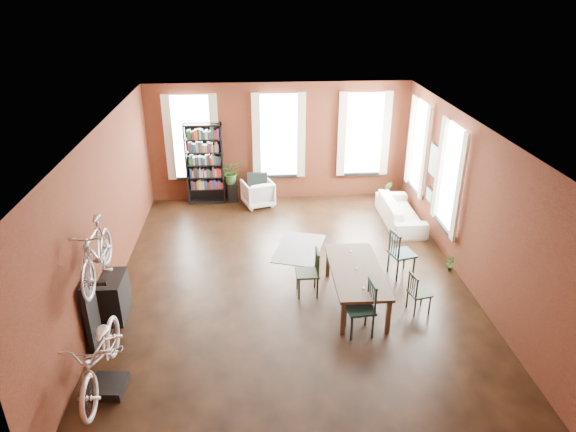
{
  "coord_description": "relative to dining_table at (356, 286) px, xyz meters",
  "views": [
    {
      "loc": [
        -0.71,
        -8.87,
        5.62
      ],
      "look_at": [
        -0.03,
        0.6,
        1.21
      ],
      "focal_mm": 32.0,
      "sensor_mm": 36.0,
      "label": 1
    }
  ],
  "objects": [
    {
      "name": "bookshelf",
      "position": [
        -3.15,
        5.07,
        0.75
      ],
      "size": [
        1.0,
        0.32,
        2.2
      ],
      "primitive_type": "cube",
      "color": "black",
      "rests_on": "ground"
    },
    {
      "name": "dining_chair_b",
      "position": [
        -0.88,
        0.34,
        0.12
      ],
      "size": [
        0.44,
        0.44,
        0.94
      ],
      "primitive_type": "cube",
      "rotation": [
        0.0,
        0.0,
        -1.55
      ],
      "color": "black",
      "rests_on": "ground"
    },
    {
      "name": "dining_chair_a",
      "position": [
        -0.11,
        -0.93,
        0.15
      ],
      "size": [
        0.51,
        0.51,
        1.0
      ],
      "primitive_type": "cube",
      "rotation": [
        0.0,
        0.0,
        -1.47
      ],
      "color": "#1A3938",
      "rests_on": "ground"
    },
    {
      "name": "plant_by_sofa",
      "position": [
        1.74,
        4.68,
        -0.21
      ],
      "size": [
        0.38,
        0.64,
        0.28
      ],
      "primitive_type": "imported",
      "rotation": [
        0.0,
        0.0,
        -0.06
      ],
      "color": "#2F5923",
      "rests_on": "ground"
    },
    {
      "name": "bicycle_hung",
      "position": [
        -4.3,
        -1.03,
        1.78
      ],
      "size": [
        0.47,
        1.0,
        1.66
      ],
      "primitive_type": "imported",
      "color": "#A5A8AD",
      "rests_on": "bike_wall_rack"
    },
    {
      "name": "bicycle_floor",
      "position": [
        -4.14,
        -2.04,
        0.78
      ],
      "size": [
        0.69,
        1.04,
        1.97
      ],
      "primitive_type": "imported",
      "rotation": [
        0.0,
        0.0,
        0.0
      ],
      "color": "beige",
      "rests_on": "bike_trainer"
    },
    {
      "name": "plant_small",
      "position": [
        2.22,
        0.99,
        -0.29
      ],
      "size": [
        0.35,
        0.4,
        0.13
      ],
      "primitive_type": "imported",
      "rotation": [
        0.0,
        0.0,
        0.55
      ],
      "color": "#2D5D25",
      "rests_on": "ground"
    },
    {
      "name": "bike_wall_rack",
      "position": [
        -4.55,
        -1.03,
        0.3
      ],
      "size": [
        0.16,
        0.6,
        1.3
      ],
      "primitive_type": "cube",
      "color": "black",
      "rests_on": "ground"
    },
    {
      "name": "bike_trainer",
      "position": [
        -4.12,
        -2.05,
        -0.28
      ],
      "size": [
        0.55,
        0.55,
        0.15
      ],
      "primitive_type": "cube",
      "rotation": [
        0.0,
        0.0,
        -0.1
      ],
      "color": "black",
      "rests_on": "ground"
    },
    {
      "name": "plant_on_stand",
      "position": [
        -2.47,
        5.1,
        0.42
      ],
      "size": [
        0.65,
        0.71,
        0.5
      ],
      "primitive_type": "imported",
      "rotation": [
        0.0,
        0.0,
        0.13
      ],
      "color": "#315C25",
      "rests_on": "plant_stand"
    },
    {
      "name": "console_table",
      "position": [
        -4.43,
        -0.13,
        0.05
      ],
      "size": [
        0.4,
        0.8,
        0.8
      ],
      "primitive_type": "cube",
      "color": "black",
      "rests_on": "ground"
    },
    {
      "name": "cream_sofa",
      "position": [
        1.8,
        3.37,
        0.05
      ],
      "size": [
        0.61,
        2.08,
        0.81
      ],
      "primitive_type": "imported",
      "rotation": [
        0.0,
        0.0,
        1.57
      ],
      "color": "beige",
      "rests_on": "ground"
    },
    {
      "name": "room",
      "position": [
        -0.9,
        1.39,
        1.78
      ],
      "size": [
        9.0,
        9.04,
        3.22
      ],
      "color": "black",
      "rests_on": "ground"
    },
    {
      "name": "dining_chair_d",
      "position": [
        1.13,
        0.9,
        0.15
      ],
      "size": [
        0.56,
        0.56,
        1.01
      ],
      "primitive_type": "cube",
      "rotation": [
        0.0,
        0.0,
        1.82
      ],
      "color": "#1B393C",
      "rests_on": "ground"
    },
    {
      "name": "dining_chair_c",
      "position": [
        1.11,
        -0.39,
        0.05
      ],
      "size": [
        0.43,
        0.43,
        0.8
      ],
      "primitive_type": "cube",
      "rotation": [
        0.0,
        0.0,
        1.77
      ],
      "color": "#1F2D1A",
      "rests_on": "ground"
    },
    {
      "name": "white_armchair",
      "position": [
        -1.76,
        4.73,
        0.04
      ],
      "size": [
        0.94,
        0.91,
        0.78
      ],
      "primitive_type": "imported",
      "rotation": [
        0.0,
        0.0,
        3.46
      ],
      "color": "silver",
      "rests_on": "ground"
    },
    {
      "name": "plant_stand",
      "position": [
        -2.44,
        5.07,
        -0.09
      ],
      "size": [
        0.29,
        0.29,
        0.52
      ],
      "primitive_type": "cube",
      "rotation": [
        0.0,
        0.0,
        0.11
      ],
      "color": "black",
      "rests_on": "ground"
    },
    {
      "name": "dining_table",
      "position": [
        0.0,
        0.0,
        0.0
      ],
      "size": [
        0.95,
        2.08,
        0.71
      ],
      "primitive_type": "cube",
      "rotation": [
        0.0,
        0.0,
        -0.01
      ],
      "color": "#46382A",
      "rests_on": "ground"
    },
    {
      "name": "striped_rug",
      "position": [
        -0.87,
        2.19,
        -0.35
      ],
      "size": [
        1.4,
        1.78,
        0.01
      ],
      "primitive_type": "cube",
      "rotation": [
        0.0,
        0.0,
        -0.31
      ],
      "color": "black",
      "rests_on": "ground"
    }
  ]
}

